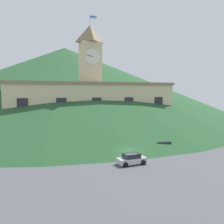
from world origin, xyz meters
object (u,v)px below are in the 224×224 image
Objects in this scene: pedestrian at (52,139)px; car_green_wagon at (67,147)px; car_white_taxi at (162,146)px; street_lamp_far_right at (127,121)px; street_lamp_far_left at (67,122)px; car_silver_hatch at (132,159)px.

car_green_wagon is at bearing 4.48° from pedestrian.
car_green_wagon reaches higher than car_white_taxi.
pedestrian is at bearing 154.44° from car_white_taxi.
car_green_wagon is 6.52m from pedestrian.
street_lamp_far_right reaches higher than pedestrian.
car_silver_hatch is at bearing -74.02° from street_lamp_far_left.
street_lamp_far_right reaches higher than car_silver_hatch.
street_lamp_far_left is 1.06× the size of street_lamp_far_right.
street_lamp_far_left is 13.06m from street_lamp_far_right.
car_white_taxi is at bearing -86.84° from street_lamp_far_right.
pedestrian is at bearing 114.21° from car_silver_hatch.
street_lamp_far_left is 19.61m from car_white_taxi.
pedestrian reaches higher than car_green_wagon.
street_lamp_far_right is 2.54× the size of pedestrian.
street_lamp_far_right is 17.29m from car_green_wagon.
car_green_wagon reaches higher than car_silver_hatch.
car_white_taxi is at bearing 44.76° from pedestrian.
car_white_taxi is 20.31m from pedestrian.
car_green_wagon is 2.49× the size of pedestrian.
car_silver_hatch is at bearing 125.24° from car_green_wagon.
car_green_wagon is at bearing -98.95° from street_lamp_far_left.
street_lamp_far_right is 21.09m from car_silver_hatch.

